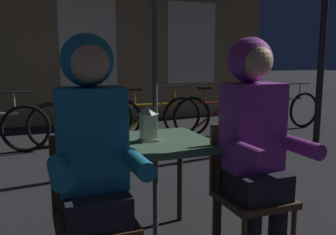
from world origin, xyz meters
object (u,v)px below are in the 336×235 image
bicycle_third (84,121)px  person_right_hooded (255,131)px  cafe_table (155,155)px  bicycle_fourth (152,117)px  person_left_hooded (92,144)px  bicycle_furthest (282,111)px  chair_right (247,186)px  bicycle_fifth (220,114)px  lantern (148,123)px  chair_left (93,208)px

bicycle_third → person_right_hooded: bearing=-82.7°
cafe_table → bicycle_third: (0.00, 3.30, -0.29)m
person_right_hooded → bicycle_fourth: (0.61, 3.75, -0.50)m
person_left_hooded → bicycle_furthest: (3.97, 3.58, -0.50)m
person_left_hooded → bicycle_furthest: bearing=42.0°
chair_right → bicycle_third: size_ratio=0.53×
chair_right → bicycle_fourth: bearing=80.6°
person_right_hooded → bicycle_fifth: person_right_hooded is taller
lantern → person_right_hooded: 0.68m
lantern → cafe_table: bearing=-2.9°
bicycle_fourth → bicycle_furthest: 2.41m
person_left_hooded → bicycle_third: 3.79m
bicycle_third → bicycle_fourth: 1.09m
lantern → person_right_hooded: (0.53, -0.43, -0.01)m
person_left_hooded → person_right_hooded: same height
bicycle_fourth → chair_right: bearing=-99.4°
chair_right → person_right_hooded: (0.00, -0.06, 0.36)m
bicycle_third → bicycle_furthest: bearing=-2.3°
person_right_hooded → bicycle_fifth: (1.76, 3.59, -0.50)m
bicycle_fifth → lantern: bearing=-125.8°
person_right_hooded → bicycle_furthest: (3.01, 3.58, -0.50)m
chair_right → bicycle_fifth: 3.95m
bicycle_third → bicycle_fourth: bearing=1.4°
cafe_table → bicycle_fourth: (1.09, 3.32, -0.29)m
person_left_hooded → lantern: bearing=44.8°
bicycle_third → bicycle_fifth: 2.24m
chair_right → person_right_hooded: size_ratio=0.62×
chair_left → bicycle_third: 3.70m
chair_right → bicycle_third: chair_right is taller
cafe_table → lantern: 0.23m
chair_right → bicycle_furthest: size_ratio=0.52×
person_left_hooded → bicycle_fourth: 4.10m
lantern → bicycle_fourth: bearing=71.0°
lantern → chair_left: 0.68m
person_right_hooded → bicycle_furthest: bearing=49.9°
lantern → chair_right: lantern is taller
cafe_table → chair_left: (-0.48, -0.37, -0.15)m
chair_left → bicycle_furthest: chair_left is taller
chair_left → bicycle_third: chair_left is taller
person_right_hooded → chair_left: bearing=176.6°
cafe_table → bicycle_fifth: bicycle_fifth is taller
chair_right → bicycle_fourth: (0.61, 3.69, -0.14)m
chair_right → bicycle_fifth: (1.76, 3.53, -0.14)m
cafe_table → bicycle_furthest: 4.72m
lantern → bicycle_fourth: 3.55m
bicycle_fourth → lantern: bearing=-109.0°
person_right_hooded → bicycle_fourth: person_right_hooded is taller
person_right_hooded → bicycle_third: 3.79m
person_left_hooded → cafe_table: bearing=41.6°
chair_right → bicycle_furthest: 4.64m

